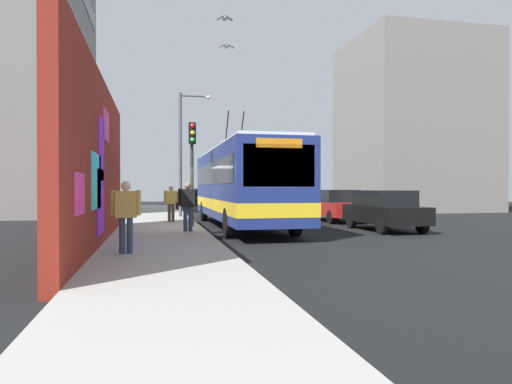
{
  "coord_description": "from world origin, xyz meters",
  "views": [
    {
      "loc": [
        -18.36,
        1.82,
        1.68
      ],
      "look_at": [
        1.5,
        -2.52,
        1.5
      ],
      "focal_mm": 32.78,
      "sensor_mm": 36.0,
      "label": 1
    }
  ],
  "objects": [
    {
      "name": "parked_car_black",
      "position": [
        -1.56,
        -7.0,
        0.83
      ],
      "size": [
        4.09,
        1.82,
        1.58
      ],
      "color": "black",
      "rests_on": "ground_plane"
    },
    {
      "name": "pedestrian_near_wall",
      "position": [
        -7.12,
        2.47,
        1.14
      ],
      "size": [
        0.23,
        0.68,
        1.68
      ],
      "color": "#2D3F59",
      "rests_on": "sidewalk_slab"
    },
    {
      "name": "parked_car_red",
      "position": [
        3.67,
        -7.0,
        0.84
      ],
      "size": [
        4.86,
        1.8,
        1.58
      ],
      "color": "#B21E19",
      "rests_on": "ground_plane"
    },
    {
      "name": "graffiti_wall",
      "position": [
        -4.6,
        3.35,
        2.36
      ],
      "size": [
        12.83,
        0.32,
        4.73
      ],
      "color": "maroon",
      "rests_on": "ground_plane"
    },
    {
      "name": "pedestrian_midblock",
      "position": [
        2.95,
        1.08,
        1.09
      ],
      "size": [
        0.22,
        0.65,
        1.61
      ],
      "color": "#3F3326",
      "rests_on": "sidewalk_slab"
    },
    {
      "name": "ground_plane",
      "position": [
        0.0,
        0.0,
        0.0
      ],
      "size": [
        80.0,
        80.0,
        0.0
      ],
      "primitive_type": "plane",
      "color": "black"
    },
    {
      "name": "traffic_light",
      "position": [
        0.25,
        0.35,
        2.93
      ],
      "size": [
        0.49,
        0.28,
        4.13
      ],
      "color": "#2D382D",
      "rests_on": "sidewalk_slab"
    },
    {
      "name": "flying_pigeons",
      "position": [
        -2.41,
        -0.6,
        7.01
      ],
      "size": [
        1.7,
        0.82,
        0.65
      ],
      "color": "gray"
    },
    {
      "name": "building_far_left",
      "position": [
        13.53,
        9.2,
        8.43
      ],
      "size": [
        12.11,
        6.06,
        16.85
      ],
      "color": "gray",
      "rests_on": "ground_plane"
    },
    {
      "name": "pedestrian_at_curb",
      "position": [
        -1.89,
        0.68,
        1.16
      ],
      "size": [
        0.23,
        0.76,
        1.71
      ],
      "color": "#2D3F59",
      "rests_on": "sidewalk_slab"
    },
    {
      "name": "building_far_right",
      "position": [
        13.11,
        -17.0,
        6.3
      ],
      "size": [
        8.65,
        9.22,
        12.59
      ],
      "color": "gray",
      "rests_on": "ground_plane"
    },
    {
      "name": "sidewalk_slab",
      "position": [
        0.0,
        1.6,
        0.07
      ],
      "size": [
        48.0,
        3.2,
        0.15
      ],
      "primitive_type": "cube",
      "color": "#9E9B93",
      "rests_on": "ground_plane"
    },
    {
      "name": "street_lamp",
      "position": [
        6.89,
        0.26,
        3.95
      ],
      "size": [
        0.44,
        1.73,
        6.61
      ],
      "color": "#4C4C51",
      "rests_on": "sidewalk_slab"
    },
    {
      "name": "city_bus",
      "position": [
        1.18,
        -1.8,
        1.87
      ],
      "size": [
        12.47,
        2.61,
        5.15
      ],
      "color": "navy",
      "rests_on": "ground_plane"
    },
    {
      "name": "curbside_puddle",
      "position": [
        -2.78,
        -0.6,
        0.0
      ],
      "size": [
        1.4,
        1.4,
        0.0
      ],
      "primitive_type": "cylinder",
      "color": "black",
      "rests_on": "ground_plane"
    }
  ]
}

